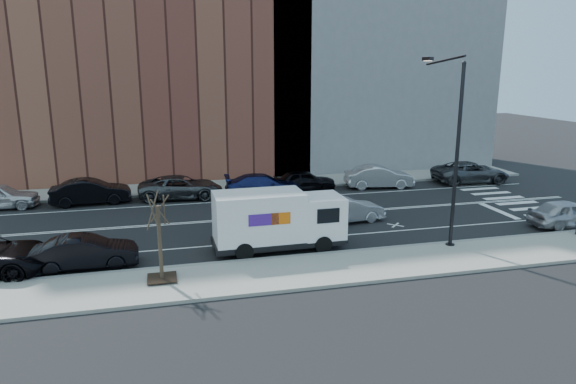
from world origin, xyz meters
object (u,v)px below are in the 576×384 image
near_parked_front (568,213)px  far_parked_b (91,192)px  driving_sedan (346,210)px  fedex_van (278,219)px

near_parked_front → far_parked_b: bearing=67.1°
near_parked_front → driving_sedan: bearing=72.8°
near_parked_front → fedex_van: bearing=89.9°
driving_sedan → near_parked_front: (11.85, -3.84, 0.04)m
fedex_van → near_parked_front: 16.74m
fedex_van → far_parked_b: size_ratio=1.29×
fedex_van → far_parked_b: 15.22m
far_parked_b → driving_sedan: far_parked_b is taller
fedex_van → driving_sedan: (4.88, 3.58, -0.81)m
driving_sedan → near_parked_front: size_ratio=0.99×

